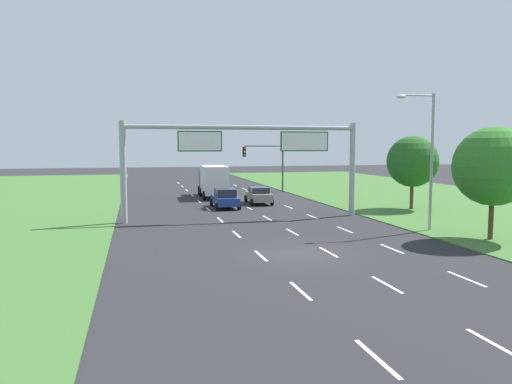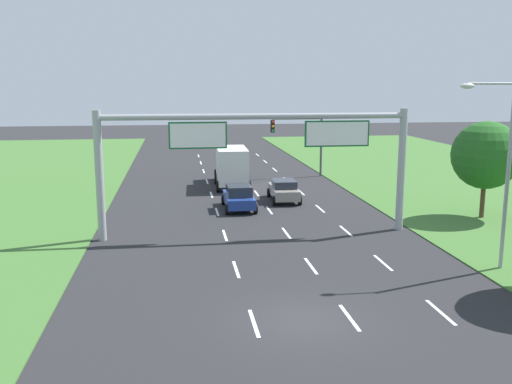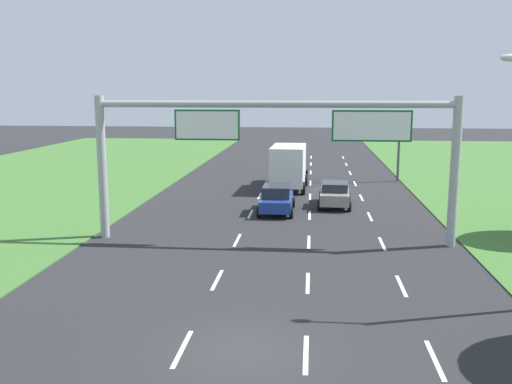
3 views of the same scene
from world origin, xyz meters
The scene contains 11 objects.
ground_plane centered at (0.00, 0.00, 0.00)m, with size 200.00×200.00×0.00m, color #262628.
lane_dashes_inner_left centered at (-1.75, 15.00, 0.00)m, with size 0.14×68.40×0.01m.
lane_dashes_inner_right centered at (1.75, 15.00, 0.00)m, with size 0.14×68.40×0.01m.
lane_dashes_slip centered at (5.25, 15.00, 0.00)m, with size 0.14×68.40×0.01m.
car_near_red centered at (3.31, 20.96, 0.79)m, with size 2.18×4.34×1.54m.
car_lead_silver centered at (-0.23, 18.65, 0.83)m, with size 2.09×4.27×1.66m.
box_truck centered at (0.14, 27.64, 1.74)m, with size 2.84×7.26×3.24m.
sign_gantry centered at (0.22, 11.94, 4.91)m, with size 17.24×0.44×7.00m.
traffic_light_mast centered at (6.82, 31.57, 3.87)m, with size 4.76×0.49×5.60m.
street_lamp centered at (9.87, 4.39, 5.08)m, with size 2.61×0.32×8.50m.
roadside_tree_mid centered at (14.66, 13.91, 3.99)m, with size 4.21×4.21×6.11m.
Camera 2 is at (-4.32, -18.79, 8.35)m, focal length 40.00 mm.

